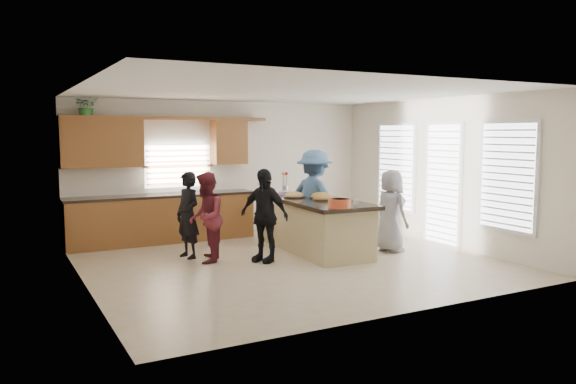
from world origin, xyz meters
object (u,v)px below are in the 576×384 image
woman_right_front (391,211)px  woman_right_back (315,198)px  island (316,226)px  salad_bowl (340,203)px  woman_left_mid (206,217)px  woman_left_front (264,215)px  woman_left_back (188,215)px

woman_right_front → woman_right_back: bearing=37.0°
island → salad_bowl: 1.35m
woman_left_mid → woman_left_front: 0.96m
island → woman_right_back: size_ratio=1.51×
woman_left_back → woman_left_front: (1.03, -0.87, 0.04)m
woman_left_front → woman_right_back: woman_right_back is taller
woman_right_back → woman_right_front: size_ratio=1.23×
woman_left_mid → woman_left_front: size_ratio=0.96×
woman_left_back → woman_right_back: bearing=71.7°
woman_left_mid → woman_right_front: bearing=102.5°
woman_left_mid → woman_right_back: bearing=124.3°
woman_left_front → woman_left_mid: bearing=-145.3°
woman_left_mid → woman_left_front: woman_left_front is taller
salad_bowl → woman_right_front: woman_right_front is taller
salad_bowl → woman_left_mid: (-1.80, 1.28, -0.28)m
island → woman_right_front: 1.39m
island → woman_right_front: size_ratio=1.86×
island → woman_left_back: (-2.22, 0.54, 0.29)m
woman_right_back → woman_left_mid: bearing=75.6°
salad_bowl → woman_left_back: (-1.96, 1.74, -0.29)m
salad_bowl → woman_left_front: size_ratio=0.23×
woman_left_back → woman_left_front: size_ratio=0.95×
island → woman_right_back: bearing=64.6°
salad_bowl → woman_left_back: bearing=138.4°
woman_right_back → woman_left_back: bearing=64.4°
woman_left_front → woman_right_back: 1.62m
island → woman_left_back: 2.31m
salad_bowl → woman_left_mid: woman_left_mid is taller
island → woman_left_mid: 2.09m
woman_right_back → woman_right_front: 1.47m
woman_left_mid → woman_right_front: woman_left_mid is taller
woman_left_back → woman_right_front: (3.40, -1.21, -0.00)m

